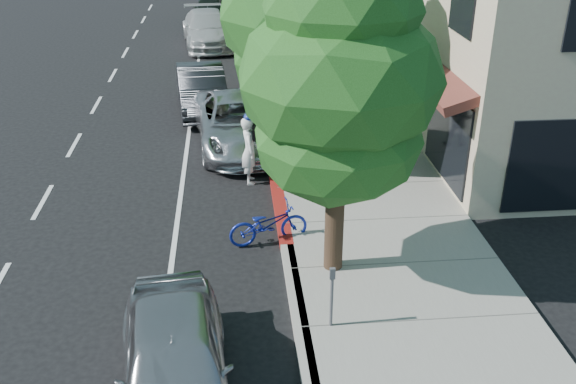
{
  "coord_description": "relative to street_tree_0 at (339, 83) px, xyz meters",
  "views": [
    {
      "loc": [
        -1.12,
        -13.55,
        7.7
      ],
      "look_at": [
        0.05,
        -0.73,
        1.35
      ],
      "focal_mm": 40.0,
      "sensor_mm": 36.0,
      "label": 1
    }
  ],
  "objects": [
    {
      "name": "silver_suv",
      "position": [
        -1.84,
        7.5,
        -3.44
      ],
      "size": [
        3.19,
        5.86,
        1.56
      ],
      "primitive_type": "imported",
      "rotation": [
        0.0,
        0.0,
        0.11
      ],
      "color": "#BABABF",
      "rests_on": "ground"
    },
    {
      "name": "dark_sedan",
      "position": [
        -3.1,
        11.1,
        -3.44
      ],
      "size": [
        2.16,
        4.9,
        1.56
      ],
      "primitive_type": "imported",
      "rotation": [
        0.0,
        0.0,
        0.11
      ],
      "color": "black",
      "rests_on": "ground"
    },
    {
      "name": "bicycle",
      "position": [
        -1.3,
        1.38,
        -3.73
      ],
      "size": [
        1.96,
        1.03,
        0.98
      ],
      "primitive_type": "imported",
      "rotation": [
        0.0,
        0.0,
        1.78
      ],
      "color": "#16259D",
      "rests_on": "ground"
    },
    {
      "name": "curb",
      "position": [
        -0.9,
        10.0,
        -4.14
      ],
      "size": [
        0.3,
        56.0,
        0.15
      ],
      "primitive_type": "cube",
      "color": "#9E998E",
      "rests_on": "ground"
    },
    {
      "name": "street_tree_0",
      "position": [
        0.0,
        0.0,
        0.0
      ],
      "size": [
        3.94,
        3.94,
        6.77
      ],
      "color": "black",
      "rests_on": "ground"
    },
    {
      "name": "ground",
      "position": [
        -0.9,
        2.0,
        -4.22
      ],
      "size": [
        120.0,
        120.0,
        0.0
      ],
      "primitive_type": "plane",
      "color": "black",
      "rests_on": "ground"
    },
    {
      "name": "white_pickup",
      "position": [
        -3.1,
        21.12,
        -3.39
      ],
      "size": [
        2.92,
        5.94,
        1.66
      ],
      "primitive_type": "imported",
      "rotation": [
        0.0,
        0.0,
        0.11
      ],
      "color": "beige",
      "rests_on": "ground"
    },
    {
      "name": "street_tree_1",
      "position": [
        0.0,
        6.0,
        0.06
      ],
      "size": [
        4.72,
        4.72,
        7.08
      ],
      "color": "black",
      "rests_on": "ground"
    },
    {
      "name": "pedestrian",
      "position": [
        2.35,
        6.56,
        -3.2
      ],
      "size": [
        0.93,
        0.78,
        1.74
      ],
      "primitive_type": "imported",
      "rotation": [
        0.0,
        0.0,
        3.29
      ],
      "color": "black",
      "rests_on": "sidewalk"
    },
    {
      "name": "dark_suv_far",
      "position": [
        -3.1,
        26.89,
        -3.47
      ],
      "size": [
        1.84,
        4.45,
        1.51
      ],
      "primitive_type": "imported",
      "rotation": [
        0.0,
        0.0,
        -0.01
      ],
      "color": "black",
      "rests_on": "ground"
    },
    {
      "name": "sidewalk",
      "position": [
        1.4,
        10.0,
        -4.14
      ],
      "size": [
        4.6,
        56.0,
        0.15
      ],
      "primitive_type": "cube",
      "color": "gray",
      "rests_on": "ground"
    },
    {
      "name": "curb_red_segment",
      "position": [
        -0.9,
        3.0,
        -4.14
      ],
      "size": [
        0.32,
        4.0,
        0.15
      ],
      "primitive_type": "cube",
      "color": "maroon",
      "rests_on": "ground"
    },
    {
      "name": "cyclist",
      "position": [
        -1.6,
        4.75,
        -3.27
      ],
      "size": [
        0.49,
        0.72,
        1.9
      ],
      "primitive_type": "imported",
      "rotation": [
        0.0,
        0.0,
        1.62
      ],
      "color": "white",
      "rests_on": "ground"
    },
    {
      "name": "near_car_a",
      "position": [
        -3.1,
        -3.5,
        -3.47
      ],
      "size": [
        2.22,
        4.56,
        1.5
      ],
      "primitive_type": "imported",
      "rotation": [
        0.0,
        0.0,
        0.1
      ],
      "color": "#A7A6AB",
      "rests_on": "ground"
    }
  ]
}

